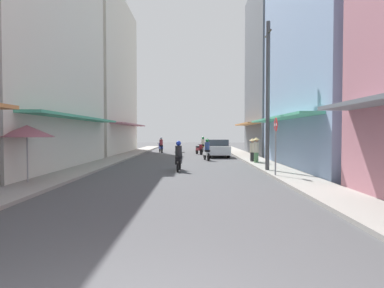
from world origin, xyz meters
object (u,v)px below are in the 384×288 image
(motorbike_white, at_px, (207,151))
(motorbike_blue, at_px, (161,146))
(motorbike_black, at_px, (179,158))
(motorbike_maroon, at_px, (199,149))
(pedestrian_midway, at_px, (252,149))
(parked_car, at_px, (217,148))
(pedestrian_foreground, at_px, (256,149))
(motorbike_orange, at_px, (203,145))
(vendor_umbrella, at_px, (27,131))
(street_sign_no_entry, at_px, (276,139))
(utility_pole, at_px, (268,96))

(motorbike_white, xyz_separation_m, motorbike_blue, (-4.27, 9.43, 0.00))
(motorbike_black, xyz_separation_m, motorbike_maroon, (1.25, 13.35, -0.20))
(motorbike_black, relative_size, pedestrian_midway, 1.11)
(motorbike_white, xyz_separation_m, parked_car, (1.03, 3.55, 0.04))
(motorbike_white, distance_m, pedestrian_foreground, 4.31)
(motorbike_white, xyz_separation_m, motorbike_maroon, (-0.45, 6.62, -0.20))
(motorbike_orange, distance_m, vendor_umbrella, 23.79)
(street_sign_no_entry, bearing_deg, motorbike_black, 149.30)
(pedestrian_foreground, bearing_deg, motorbike_blue, 120.16)
(pedestrian_foreground, bearing_deg, pedestrian_midway, 94.05)
(motorbike_maroon, height_order, parked_car, parked_car)
(motorbike_blue, height_order, pedestrian_midway, pedestrian_midway)
(motorbike_black, height_order, motorbike_blue, same)
(motorbike_maroon, bearing_deg, pedestrian_foreground, -70.42)
(motorbike_white, bearing_deg, motorbike_orange, 89.90)
(motorbike_orange, bearing_deg, vendor_umbrella, -107.61)
(pedestrian_foreground, distance_m, vendor_umbrella, 13.29)
(motorbike_blue, relative_size, vendor_umbrella, 0.78)
(motorbike_black, bearing_deg, utility_pole, -6.45)
(motorbike_blue, relative_size, street_sign_no_entry, 0.67)
(motorbike_black, distance_m, street_sign_no_entry, 5.21)
(vendor_umbrella, bearing_deg, motorbike_blue, 82.13)
(utility_pole, bearing_deg, street_sign_no_entry, -92.73)
(motorbike_black, distance_m, motorbike_blue, 16.36)
(motorbike_orange, height_order, parked_car, motorbike_orange)
(parked_car, relative_size, street_sign_no_entry, 1.56)
(motorbike_black, xyz_separation_m, parked_car, (2.72, 10.27, 0.04))
(motorbike_white, relative_size, parked_car, 0.43)
(pedestrian_midway, bearing_deg, utility_pole, -91.58)
(motorbike_black, xyz_separation_m, utility_pole, (4.49, -0.51, 3.14))
(motorbike_blue, height_order, parked_car, motorbike_blue)
(motorbike_blue, bearing_deg, utility_pole, -67.04)
(vendor_umbrella, height_order, utility_pole, utility_pole)
(motorbike_maroon, bearing_deg, motorbike_black, -95.34)
(motorbike_black, height_order, motorbike_orange, same)
(street_sign_no_entry, bearing_deg, utility_pole, 87.27)
(motorbike_black, relative_size, motorbike_orange, 1.00)
(motorbike_blue, distance_m, parked_car, 7.92)
(motorbike_maroon, distance_m, pedestrian_midway, 9.38)
(pedestrian_foreground, bearing_deg, vendor_umbrella, -140.16)
(motorbike_orange, bearing_deg, utility_pole, -81.37)
(parked_car, bearing_deg, motorbike_maroon, 115.60)
(pedestrian_midway, height_order, utility_pole, utility_pole)
(pedestrian_foreground, bearing_deg, motorbike_white, 134.32)
(street_sign_no_entry, bearing_deg, motorbike_orange, 97.47)
(parked_car, bearing_deg, motorbike_orange, 97.64)
(motorbike_orange, xyz_separation_m, pedestrian_midway, (2.92, -13.18, 0.22))
(motorbike_maroon, height_order, utility_pole, utility_pole)
(parked_car, bearing_deg, street_sign_no_entry, -82.62)
(parked_car, relative_size, utility_pole, 0.55)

